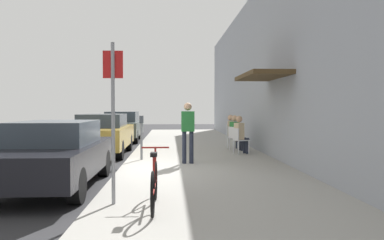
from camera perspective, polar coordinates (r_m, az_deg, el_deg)
The scene contains 16 objects.
ground_plane at distance 9.84m, azimuth -10.99°, elevation -8.02°, with size 60.00×60.00×0.00m, color #2D2D30.
sidewalk_slab at distance 11.76m, azimuth 1.35°, elevation -6.09°, with size 4.50×32.00×0.12m, color #9E9B93.
building_facade at distance 12.15m, azimuth 12.82°, elevation 8.22°, with size 1.40×32.00×6.09m.
parked_car_0 at distance 8.53m, azimuth -19.75°, elevation -4.70°, with size 1.80×4.40×1.39m.
parked_car_1 at distance 14.02m, azimuth -13.16°, elevation -2.00°, with size 1.80×4.40×1.46m.
parked_car_2 at distance 19.58m, azimuth -10.32°, elevation -0.89°, with size 1.80×4.40×1.49m.
parking_meter at distance 11.63m, azimuth -7.51°, elevation -2.09°, with size 0.12×0.10×1.32m.
street_sign at distance 6.29m, azimuth -11.63°, elevation 1.47°, with size 0.32×0.06×2.60m.
bicycle_0 at distance 6.08m, azimuth -5.62°, elevation -9.53°, with size 0.46×1.71×0.90m.
cafe_chair_0 at distance 13.09m, azimuth 6.99°, elevation -2.81°, with size 0.55×0.55×0.87m.
seated_patron_0 at distance 13.11m, azimuth 7.23°, elevation -1.96°, with size 0.50×0.45×1.29m.
cafe_chair_1 at distance 14.02m, azimuth 6.31°, elevation -2.50°, with size 0.56×0.56×0.87m.
seated_patron_1 at distance 14.03m, azimuth 6.53°, elevation -1.71°, with size 0.51×0.46×1.29m.
cafe_chair_2 at distance 14.92m, azimuth 5.72°, elevation -2.24°, with size 0.49×0.49×0.87m.
seated_patron_2 at distance 14.91m, azimuth 5.95°, elevation -1.51°, with size 0.46×0.39×1.29m.
pedestrian_standing at distance 10.72m, azimuth -0.62°, elevation -1.16°, with size 0.36×0.22×1.70m.
Camera 1 is at (1.32, -9.61, 1.67)m, focal length 35.95 mm.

